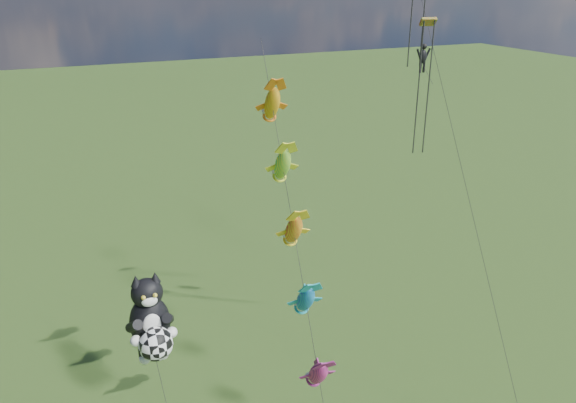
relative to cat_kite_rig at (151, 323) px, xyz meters
name	(u,v)px	position (x,y,z in m)	size (l,w,h in m)	color
cat_kite_rig	(151,323)	(0.00, 0.00, 0.00)	(2.28, 4.08, 10.40)	brown
fish_windsock_rig	(294,231)	(7.62, -0.10, 3.62)	(2.66, 15.81, 20.34)	brown
parafoil_rig	(425,51)	(19.36, 5.89, 11.42)	(3.54, 17.45, 25.50)	brown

